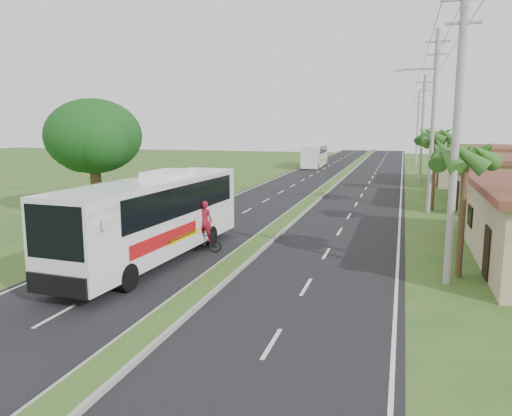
# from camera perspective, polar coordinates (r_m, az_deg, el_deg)

# --- Properties ---
(ground) EXTENTS (180.00, 180.00, 0.00)m
(ground) POSITION_cam_1_polar(r_m,az_deg,el_deg) (19.57, -4.49, -8.12)
(ground) COLOR #29551F
(ground) RESTS_ON ground
(road_asphalt) EXTENTS (14.00, 160.00, 0.02)m
(road_asphalt) POSITION_cam_1_polar(r_m,az_deg,el_deg) (38.46, 6.17, 0.64)
(road_asphalt) COLOR black
(road_asphalt) RESTS_ON ground
(median_strip) EXTENTS (1.20, 160.00, 0.18)m
(median_strip) POSITION_cam_1_polar(r_m,az_deg,el_deg) (38.45, 6.17, 0.77)
(median_strip) COLOR gray
(median_strip) RESTS_ON ground
(lane_edge_left) EXTENTS (0.12, 160.00, 0.01)m
(lane_edge_left) POSITION_cam_1_polar(r_m,az_deg,el_deg) (40.18, -3.28, 1.04)
(lane_edge_left) COLOR silver
(lane_edge_left) RESTS_ON ground
(lane_edge_right) EXTENTS (0.12, 160.00, 0.01)m
(lane_edge_right) POSITION_cam_1_polar(r_m,az_deg,el_deg) (37.87, 16.19, 0.16)
(lane_edge_right) COLOR silver
(lane_edge_right) RESTS_ON ground
(shop_mid) EXTENTS (7.60, 10.60, 3.67)m
(shop_mid) POSITION_cam_1_polar(r_m,az_deg,el_deg) (40.28, 26.77, 2.72)
(shop_mid) COLOR tan
(shop_mid) RESTS_ON ground
(shop_far) EXTENTS (8.60, 11.60, 3.82)m
(shop_far) POSITION_cam_1_polar(r_m,az_deg,el_deg) (54.05, 24.19, 4.47)
(shop_far) COLOR tan
(shop_far) RESTS_ON ground
(palm_verge_a) EXTENTS (2.40, 2.40, 5.45)m
(palm_verge_a) POSITION_cam_1_polar(r_m,az_deg,el_deg) (20.57, 22.89, 5.49)
(palm_verge_a) COLOR #473321
(palm_verge_a) RESTS_ON ground
(palm_verge_b) EXTENTS (2.40, 2.40, 5.05)m
(palm_verge_b) POSITION_cam_1_polar(r_m,az_deg,el_deg) (29.57, 21.73, 5.83)
(palm_verge_b) COLOR #473321
(palm_verge_b) RESTS_ON ground
(palm_verge_c) EXTENTS (2.40, 2.40, 5.85)m
(palm_verge_c) POSITION_cam_1_polar(r_m,az_deg,el_deg) (36.48, 19.88, 7.72)
(palm_verge_c) COLOR #473321
(palm_verge_c) RESTS_ON ground
(palm_verge_d) EXTENTS (2.40, 2.40, 5.25)m
(palm_verge_d) POSITION_cam_1_polar(r_m,az_deg,el_deg) (45.50, 19.83, 7.25)
(palm_verge_d) COLOR #473321
(palm_verge_d) RESTS_ON ground
(shade_tree) EXTENTS (6.30, 6.00, 7.54)m
(shade_tree) POSITION_cam_1_polar(r_m,az_deg,el_deg) (33.27, -18.21, 7.52)
(shade_tree) COLOR #473321
(shade_tree) RESTS_ON ground
(utility_pole_a) EXTENTS (1.60, 0.28, 11.00)m
(utility_pole_a) POSITION_cam_1_polar(r_m,az_deg,el_deg) (19.49, 21.92, 8.11)
(utility_pole_a) COLOR gray
(utility_pole_a) RESTS_ON ground
(utility_pole_b) EXTENTS (3.20, 0.28, 12.00)m
(utility_pole_b) POSITION_cam_1_polar(r_m,az_deg,el_deg) (35.45, 19.54, 9.54)
(utility_pole_b) COLOR gray
(utility_pole_b) RESTS_ON ground
(utility_pole_c) EXTENTS (1.60, 0.28, 11.00)m
(utility_pole_c) POSITION_cam_1_polar(r_m,az_deg,el_deg) (55.44, 18.48, 8.80)
(utility_pole_c) COLOR gray
(utility_pole_c) RESTS_ON ground
(utility_pole_d) EXTENTS (1.60, 0.28, 10.50)m
(utility_pole_d) POSITION_cam_1_polar(r_m,az_deg,el_deg) (75.43, 17.98, 8.70)
(utility_pole_d) COLOR gray
(utility_pole_d) RESTS_ON ground
(coach_bus_main) EXTENTS (3.19, 12.16, 3.89)m
(coach_bus_main) POSITION_cam_1_polar(r_m,az_deg,el_deg) (21.95, -11.49, -0.59)
(coach_bus_main) COLOR white
(coach_bus_main) RESTS_ON ground
(coach_bus_far) EXTENTS (2.62, 10.64, 3.08)m
(coach_bus_far) POSITION_cam_1_polar(r_m,az_deg,el_deg) (70.95, 6.75, 6.10)
(coach_bus_far) COLOR white
(coach_bus_far) RESTS_ON ground
(motorcyclist) EXTENTS (1.62, 0.51, 2.44)m
(motorcyclist) POSITION_cam_1_polar(r_m,az_deg,el_deg) (23.40, -5.84, -2.80)
(motorcyclist) COLOR black
(motorcyclist) RESTS_ON ground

